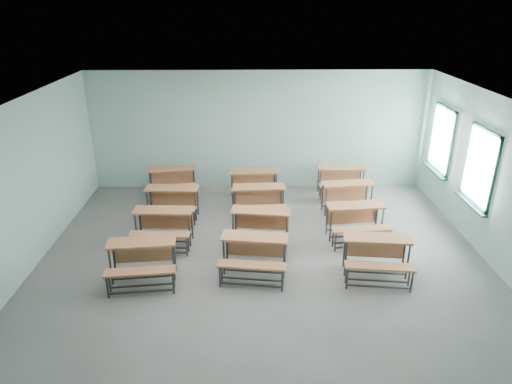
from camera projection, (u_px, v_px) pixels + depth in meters
room at (268, 187)px, 8.60m from camera, size 9.04×8.04×3.24m
desk_unit_r0c0 at (142, 256)px, 8.35m from camera, size 1.32×0.95×0.77m
desk_unit_r0c1 at (254, 251)px, 8.54m from camera, size 1.34×0.99×0.77m
desk_unit_r0c2 at (377, 252)px, 8.50m from camera, size 1.33×0.97×0.77m
desk_unit_r1c0 at (163, 223)px, 9.61m from camera, size 1.27×0.88×0.77m
desk_unit_r1c1 at (260, 223)px, 9.60m from camera, size 1.34×0.99×0.77m
desk_unit_r1c2 at (356, 218)px, 9.83m from camera, size 1.31×0.94×0.77m
desk_unit_r2c0 at (172, 199)px, 10.73m from camera, size 1.29×0.90×0.77m
desk_unit_r2c1 at (259, 198)px, 10.81m from camera, size 1.28×0.89×0.77m
desk_unit_r2c2 at (349, 194)px, 11.01m from camera, size 1.33×0.97×0.77m
desk_unit_r3c0 at (172, 178)px, 11.99m from camera, size 1.34×1.00×0.77m
desk_unit_r3c1 at (254, 181)px, 11.80m from camera, size 1.30×0.92×0.77m
desk_unit_r3c2 at (341, 177)px, 12.05m from camera, size 1.26×0.86×0.77m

